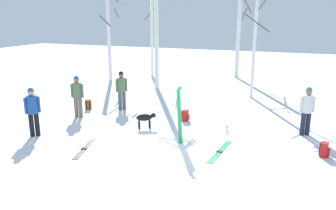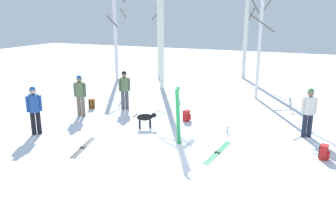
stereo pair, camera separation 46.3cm
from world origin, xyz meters
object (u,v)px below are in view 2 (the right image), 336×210
at_px(ski_pair_lying_1, 218,152).
at_px(person_1, 80,93).
at_px(birch_tree_0, 116,34).
at_px(backpack_2, 187,116).
at_px(birch_tree_4, 260,40).
at_px(dog, 146,118).
at_px(person_0, 34,107).
at_px(ski_pair_lying_0, 83,147).
at_px(water_bottle_0, 227,130).
at_px(backpack_1, 324,152).
at_px(birch_tree_3, 246,25).
at_px(ski_poles_0, 310,107).
at_px(ski_pair_planted_0, 178,116).
at_px(birch_tree_2, 162,14).
at_px(backpack_0, 92,104).
at_px(birch_tree_1, 158,24).
at_px(person_3, 125,88).
at_px(person_2, 309,110).

bearing_deg(ski_pair_lying_1, person_1, 166.55).
distance_m(ski_pair_lying_1, birch_tree_0, 12.70).
height_order(ski_pair_lying_1, backpack_2, backpack_2).
bearing_deg(birch_tree_4, dog, -116.20).
bearing_deg(person_0, ski_pair_lying_1, 8.26).
relative_size(ski_pair_lying_0, water_bottle_0, 7.53).
relative_size(person_1, backpack_2, 3.90).
height_order(backpack_1, birch_tree_3, birch_tree_3).
distance_m(person_0, birch_tree_4, 10.57).
bearing_deg(ski_poles_0, ski_pair_planted_0, -138.32).
bearing_deg(ski_pair_lying_0, backpack_1, 16.08).
xyz_separation_m(birch_tree_0, birch_tree_2, (3.60, -1.14, 1.18)).
xyz_separation_m(person_1, birch_tree_2, (0.95, 6.03, 3.10)).
distance_m(backpack_0, backpack_1, 9.64).
height_order(backpack_2, birch_tree_1, birch_tree_1).
bearing_deg(birch_tree_0, backpack_1, -33.82).
bearing_deg(birch_tree_3, birch_tree_1, -162.27).
height_order(water_bottle_0, birch_tree_3, birch_tree_3).
relative_size(person_1, backpack_1, 3.90).
xyz_separation_m(ski_pair_lying_0, birch_tree_0, (-4.80, 9.93, 2.89)).
bearing_deg(birch_tree_0, person_0, -75.15).
relative_size(person_3, birch_tree_3, 0.26).
bearing_deg(person_3, backpack_0, -162.22).
height_order(ski_pair_lying_0, birch_tree_1, birch_tree_1).
height_order(person_2, dog, person_2).
height_order(ski_poles_0, backpack_1, ski_poles_0).
height_order(person_1, birch_tree_0, birch_tree_0).
xyz_separation_m(ski_pair_planted_0, birch_tree_2, (-3.85, 7.31, 3.14)).
distance_m(person_0, person_3, 4.19).
bearing_deg(ski_pair_lying_0, person_1, 127.89).
bearing_deg(ski_poles_0, backpack_0, -173.48).
distance_m(person_0, backpack_2, 5.62).
distance_m(person_0, birch_tree_3, 14.46).
height_order(person_1, birch_tree_1, birch_tree_1).
height_order(person_3, water_bottle_0, person_3).
xyz_separation_m(ski_pair_lying_0, backpack_0, (-2.44, 3.90, 0.20)).
height_order(backpack_2, water_bottle_0, backpack_2).
xyz_separation_m(ski_poles_0, birch_tree_2, (-7.71, 3.87, 3.29)).
height_order(water_bottle_0, birch_tree_4, birch_tree_4).
bearing_deg(ski_poles_0, person_0, -152.55).
bearing_deg(backpack_0, ski_pair_lying_0, -57.95).
bearing_deg(backpack_1, person_1, 175.37).
bearing_deg(birch_tree_2, ski_pair_planted_0, -62.25).
bearing_deg(backpack_1, ski_pair_planted_0, -173.01).
height_order(dog, birch_tree_0, birch_tree_0).
relative_size(backpack_0, water_bottle_0, 1.95).
xyz_separation_m(person_2, backpack_2, (-4.40, 0.04, -0.77)).
xyz_separation_m(backpack_1, birch_tree_0, (-11.81, 7.91, 2.69)).
height_order(person_2, ski_pair_lying_1, person_2).
height_order(ski_poles_0, backpack_2, ski_poles_0).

